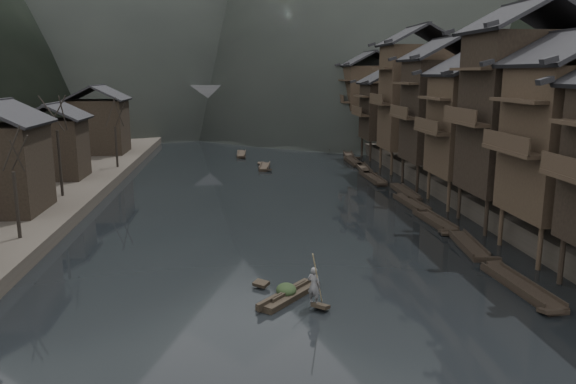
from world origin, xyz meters
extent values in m
plane|color=black|center=(0.00, 0.00, 0.00)|extent=(300.00, 300.00, 0.00)
cube|color=#2D2823|center=(35.00, 40.00, 0.90)|extent=(40.00, 200.00, 1.80)
cylinder|color=black|center=(14.20, -5.60, 1.30)|extent=(0.30, 0.30, 2.90)
cylinder|color=#32271C|center=(14.20, -3.40, 1.30)|extent=(0.30, 0.30, 2.90)
cylinder|color=#32271C|center=(14.20, 1.40, 1.30)|extent=(0.30, 0.30, 2.90)
cylinder|color=#32271C|center=(16.95, 1.40, 1.30)|extent=(0.30, 0.30, 2.90)
cube|color=#32271C|center=(13.30, -1.00, 6.62)|extent=(1.20, 5.70, 0.25)
cylinder|color=black|center=(14.20, 3.60, 1.30)|extent=(0.30, 0.30, 2.90)
cylinder|color=black|center=(14.20, 8.40, 1.30)|extent=(0.30, 0.30, 2.90)
cylinder|color=black|center=(16.95, 3.60, 1.30)|extent=(0.30, 0.30, 2.90)
cylinder|color=black|center=(16.95, 8.40, 1.30)|extent=(0.30, 0.30, 2.90)
cube|color=black|center=(17.30, 6.00, 8.25)|extent=(7.00, 6.00, 11.30)
cube|color=#32271C|center=(13.30, 6.00, 7.68)|extent=(1.20, 5.70, 0.25)
cylinder|color=#32271C|center=(14.20, 10.60, 1.30)|extent=(0.30, 0.30, 2.90)
cylinder|color=#32271C|center=(14.20, 15.40, 1.30)|extent=(0.30, 0.30, 2.90)
cylinder|color=#32271C|center=(16.95, 10.60, 1.30)|extent=(0.30, 0.30, 2.90)
cylinder|color=#32271C|center=(16.95, 15.40, 1.30)|extent=(0.30, 0.30, 2.90)
cube|color=#32271C|center=(17.30, 13.00, 6.76)|extent=(7.00, 6.00, 8.32)
cube|color=#32271C|center=(13.30, 13.00, 6.34)|extent=(1.20, 5.70, 0.25)
cylinder|color=black|center=(14.20, 18.60, 1.30)|extent=(0.30, 0.30, 2.90)
cylinder|color=black|center=(14.20, 23.40, 1.30)|extent=(0.30, 0.30, 2.90)
cylinder|color=black|center=(16.95, 18.60, 1.30)|extent=(0.30, 0.30, 2.90)
cylinder|color=black|center=(16.95, 23.40, 1.30)|extent=(0.30, 0.30, 2.90)
cube|color=black|center=(17.30, 21.00, 7.45)|extent=(7.00, 6.00, 9.70)
cube|color=#32271C|center=(13.30, 21.00, 6.97)|extent=(1.20, 5.70, 0.25)
cylinder|color=#32271C|center=(14.20, 27.60, 1.30)|extent=(0.30, 0.30, 2.90)
cylinder|color=#32271C|center=(14.20, 32.40, 1.30)|extent=(0.30, 0.30, 2.90)
cylinder|color=#32271C|center=(16.95, 27.60, 1.30)|extent=(0.30, 0.30, 2.90)
cylinder|color=#32271C|center=(16.95, 32.40, 1.30)|extent=(0.30, 0.30, 2.90)
cube|color=#32271C|center=(17.30, 30.00, 8.37)|extent=(7.00, 6.00, 11.54)
cube|color=#32271C|center=(13.30, 30.00, 7.79)|extent=(1.20, 5.70, 0.25)
cylinder|color=black|center=(14.20, 37.60, 1.30)|extent=(0.30, 0.30, 2.90)
cylinder|color=black|center=(14.20, 42.40, 1.30)|extent=(0.30, 0.30, 2.90)
cylinder|color=black|center=(16.95, 37.60, 1.30)|extent=(0.30, 0.30, 2.90)
cylinder|color=black|center=(16.95, 42.40, 1.30)|extent=(0.30, 0.30, 2.90)
cube|color=black|center=(17.30, 40.00, 6.18)|extent=(7.00, 6.00, 7.17)
cube|color=#32271C|center=(13.30, 40.00, 5.82)|extent=(1.20, 5.70, 0.25)
cylinder|color=#32271C|center=(14.20, 49.60, 1.30)|extent=(0.30, 0.30, 2.90)
cylinder|color=#32271C|center=(14.20, 54.40, 1.30)|extent=(0.30, 0.30, 2.90)
cylinder|color=#32271C|center=(16.95, 49.60, 1.30)|extent=(0.30, 0.30, 2.90)
cylinder|color=#32271C|center=(16.95, 54.40, 1.30)|extent=(0.30, 0.30, 2.90)
cube|color=#32271C|center=(17.30, 52.00, 7.38)|extent=(7.00, 6.00, 9.56)
cube|color=#32271C|center=(13.30, 52.00, 6.90)|extent=(1.20, 5.70, 0.25)
cube|color=black|center=(-20.50, 24.00, 4.10)|extent=(5.00, 5.00, 5.80)
cube|color=black|center=(-20.50, 42.00, 4.60)|extent=(6.50, 6.50, 6.80)
cylinder|color=black|center=(-17.00, 2.79, 3.31)|extent=(0.24, 0.24, 4.23)
cylinder|color=black|center=(-17.00, 15.41, 3.97)|extent=(0.24, 0.24, 5.54)
cylinder|color=black|center=(-17.00, 30.12, 3.44)|extent=(0.24, 0.24, 4.49)
cube|color=black|center=(11.68, -6.21, 0.15)|extent=(1.50, 6.65, 0.30)
cube|color=black|center=(11.68, -6.21, 0.33)|extent=(1.55, 6.52, 0.10)
cube|color=black|center=(11.88, -3.05, 0.29)|extent=(0.98, 0.87, 0.34)
cube|color=black|center=(11.49, -9.37, 0.29)|extent=(0.98, 0.87, 0.34)
cube|color=black|center=(11.89, 1.02, 0.15)|extent=(1.73, 6.03, 0.30)
cube|color=black|center=(11.89, 1.02, 0.33)|extent=(1.77, 5.92, 0.10)
cube|color=black|center=(11.58, 3.86, 0.29)|extent=(1.01, 0.83, 0.32)
cube|color=black|center=(12.19, -1.82, 0.29)|extent=(1.01, 0.83, 0.32)
cube|color=black|center=(11.83, 7.17, 0.15)|extent=(1.51, 6.21, 0.30)
cube|color=black|center=(11.83, 7.17, 0.33)|extent=(1.56, 6.09, 0.10)
cube|color=black|center=(12.03, 10.12, 0.29)|extent=(0.98, 0.82, 0.33)
cube|color=black|center=(11.63, 4.23, 0.29)|extent=(0.98, 0.82, 0.33)
cube|color=black|center=(11.86, 12.93, 0.15)|extent=(1.48, 6.38, 0.30)
cube|color=black|center=(11.86, 12.93, 0.33)|extent=(1.53, 6.26, 0.10)
cube|color=black|center=(12.04, 15.96, 0.29)|extent=(0.98, 0.84, 0.33)
cube|color=black|center=(11.68, 9.89, 0.29)|extent=(0.98, 0.84, 0.33)
cube|color=black|center=(12.71, 17.53, 0.15)|extent=(1.21, 6.51, 0.30)
cube|color=black|center=(12.71, 17.53, 0.33)|extent=(1.26, 6.38, 0.10)
cube|color=black|center=(12.66, 20.65, 0.29)|extent=(0.95, 0.82, 0.34)
cube|color=black|center=(12.76, 14.42, 0.29)|extent=(0.95, 0.82, 0.34)
cube|color=black|center=(11.43, 25.01, 0.15)|extent=(1.33, 7.55, 0.30)
cube|color=black|center=(11.43, 25.01, 0.33)|extent=(1.38, 7.40, 0.10)
cube|color=black|center=(11.54, 28.62, 0.29)|extent=(0.96, 0.95, 0.36)
cube|color=black|center=(11.32, 21.41, 0.29)|extent=(0.96, 0.95, 0.36)
cube|color=black|center=(11.82, 30.97, 0.15)|extent=(1.68, 7.38, 0.30)
cube|color=black|center=(11.82, 30.97, 0.33)|extent=(1.72, 7.23, 0.10)
cube|color=black|center=(11.54, 34.47, 0.29)|extent=(1.00, 0.97, 0.36)
cube|color=black|center=(12.10, 27.47, 0.29)|extent=(1.00, 0.97, 0.36)
cube|color=black|center=(11.66, 36.09, 0.15)|extent=(1.18, 6.33, 0.30)
cube|color=black|center=(11.66, 36.09, 0.33)|extent=(1.23, 6.20, 0.10)
cube|color=black|center=(11.70, 39.12, 0.29)|extent=(0.94, 0.79, 0.33)
cube|color=black|center=(11.62, 33.06, 0.29)|extent=(0.94, 0.79, 0.33)
cube|color=black|center=(12.34, 42.50, 0.15)|extent=(2.01, 7.18, 0.30)
cube|color=black|center=(12.34, 42.50, 0.33)|extent=(2.05, 7.05, 0.10)
cube|color=black|center=(11.90, 45.88, 0.29)|extent=(1.04, 0.98, 0.35)
cube|color=black|center=(12.78, 39.12, 0.29)|extent=(1.04, 0.98, 0.35)
cube|color=black|center=(11.23, 48.85, 0.15)|extent=(2.00, 6.70, 0.30)
cube|color=black|center=(11.23, 48.85, 0.33)|extent=(2.04, 6.58, 0.10)
cube|color=black|center=(10.79, 52.00, 0.29)|extent=(1.04, 0.93, 0.34)
cube|color=black|center=(11.66, 45.71, 0.29)|extent=(1.04, 0.93, 0.34)
cube|color=black|center=(12.55, 52.92, 0.15)|extent=(1.99, 7.71, 0.30)
cube|color=black|center=(12.55, 52.92, 0.33)|extent=(2.02, 7.56, 0.10)
cube|color=black|center=(12.12, 56.56, 0.29)|extent=(1.04, 1.04, 0.37)
cube|color=black|center=(12.98, 49.28, 0.29)|extent=(1.04, 1.04, 0.37)
cube|color=black|center=(0.35, 33.40, 0.15)|extent=(1.60, 5.09, 0.30)
cube|color=black|center=(0.35, 33.40, 0.33)|extent=(1.64, 4.99, 0.10)
cube|color=black|center=(0.06, 35.78, 0.29)|extent=(0.92, 0.72, 0.30)
cube|color=black|center=(0.65, 31.02, 0.29)|extent=(0.92, 0.72, 0.30)
cube|color=black|center=(-2.26, 44.16, 0.15)|extent=(1.25, 5.61, 0.30)
cube|color=black|center=(-2.26, 44.16, 0.33)|extent=(1.30, 5.50, 0.10)
cube|color=black|center=(-2.39, 46.83, 0.29)|extent=(0.88, 0.73, 0.31)
cube|color=black|center=(-2.14, 41.49, 0.29)|extent=(0.88, 0.73, 0.31)
cube|color=black|center=(-2.24, 62.53, 0.15)|extent=(2.35, 5.14, 0.30)
cube|color=black|center=(-2.24, 62.53, 0.33)|extent=(2.37, 5.06, 0.10)
cube|color=black|center=(-2.90, 64.87, 0.29)|extent=(0.99, 0.84, 0.30)
cube|color=black|center=(-1.57, 60.20, 0.29)|extent=(0.99, 0.84, 0.30)
cube|color=#4C4C4F|center=(0.00, 72.00, 7.20)|extent=(40.00, 6.00, 1.60)
cube|color=#4C4C4F|center=(0.00, 69.30, 8.50)|extent=(40.00, 0.50, 1.00)
cube|color=#4C4C4F|center=(0.00, 74.70, 8.50)|extent=(40.00, 0.50, 1.00)
cube|color=#4C4C4F|center=(-14.00, 72.00, 3.20)|extent=(3.20, 6.00, 6.40)
cube|color=#4C4C4F|center=(-4.50, 72.00, 3.20)|extent=(3.20, 6.00, 6.40)
cube|color=#4C4C4F|center=(4.50, 72.00, 3.20)|extent=(3.20, 6.00, 6.40)
cube|color=#4C4C4F|center=(14.00, 72.00, 3.20)|extent=(3.20, 6.00, 6.40)
cube|color=black|center=(-0.51, -6.21, 0.15)|extent=(3.53, 3.92, 0.30)
cube|color=black|center=(-0.51, -6.21, 0.33)|extent=(3.51, 3.89, 0.10)
cube|color=black|center=(-1.86, -4.62, 0.29)|extent=(0.97, 0.94, 0.28)
cube|color=black|center=(0.83, -7.80, 0.29)|extent=(0.97, 0.94, 0.28)
ellipsoid|color=black|center=(-0.66, -6.05, 0.74)|extent=(1.04, 1.36, 0.62)
imported|color=#57575A|center=(0.55, -7.47, 1.36)|extent=(0.81, 0.76, 1.86)
cylinder|color=#8C7A51|center=(0.75, -7.47, 4.05)|extent=(0.89, 1.97, 3.52)
camera|label=1|loc=(-3.08, -32.68, 11.14)|focal=35.00mm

